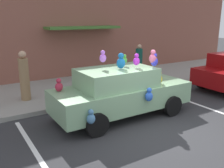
{
  "coord_description": "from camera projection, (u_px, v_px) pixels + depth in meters",
  "views": [
    {
      "loc": [
        -4.34,
        -4.52,
        3.03
      ],
      "look_at": [
        -0.14,
        2.2,
        0.9
      ],
      "focal_mm": 40.05,
      "sensor_mm": 36.0,
      "label": 1
    }
  ],
  "objects": [
    {
      "name": "parking_stripe_front",
      "position": [
        198.0,
        105.0,
        8.93
      ],
      "size": [
        0.12,
        3.6,
        0.01
      ],
      "primitive_type": "cube",
      "color": "silver",
      "rests_on": "ground"
    },
    {
      "name": "ground_plane",
      "position": [
        160.0,
        134.0,
        6.71
      ],
      "size": [
        60.0,
        60.0,
        0.0
      ],
      "primitive_type": "plane",
      "color": "#2D2D30"
    },
    {
      "name": "pedestrian_by_lamp",
      "position": [
        139.0,
        63.0,
        11.69
      ],
      "size": [
        0.33,
        0.33,
        1.68
      ],
      "color": "#12463B",
      "rests_on": "sidewalk"
    },
    {
      "name": "sidewalk",
      "position": [
        81.0,
        88.0,
        10.79
      ],
      "size": [
        24.0,
        4.0,
        0.15
      ],
      "primitive_type": "cube",
      "color": "gray",
      "rests_on": "ground"
    },
    {
      "name": "parking_stripe_rear",
      "position": [
        33.0,
        149.0,
        5.94
      ],
      "size": [
        0.12,
        3.6,
        0.01
      ],
      "primitive_type": "cube",
      "color": "silver",
      "rests_on": "ground"
    },
    {
      "name": "teddy_bear_on_sidewalk",
      "position": [
        86.0,
        85.0,
        9.52
      ],
      "size": [
        0.43,
        0.36,
        0.82
      ],
      "color": "pink",
      "rests_on": "sidewalk"
    },
    {
      "name": "plush_covered_car",
      "position": [
        121.0,
        92.0,
        7.71
      ],
      "size": [
        4.37,
        1.95,
        2.1
      ],
      "color": "#82AD82",
      "rests_on": "ground"
    },
    {
      "name": "storefront_building",
      "position": [
        59.0,
        14.0,
        11.74
      ],
      "size": [
        24.0,
        1.25,
        6.4
      ],
      "color": "brown",
      "rests_on": "ground"
    },
    {
      "name": "pedestrian_near_shopfront",
      "position": [
        24.0,
        77.0,
        8.79
      ],
      "size": [
        0.34,
        0.34,
        1.76
      ],
      "color": "#94734E",
      "rests_on": "sidewalk"
    }
  ]
}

